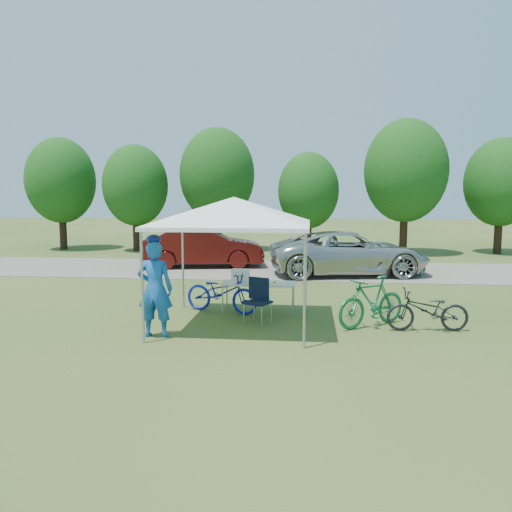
{
  "coord_description": "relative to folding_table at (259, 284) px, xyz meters",
  "views": [
    {
      "loc": [
        1.57,
        -10.33,
        2.76
      ],
      "look_at": [
        0.25,
        2.0,
        1.25
      ],
      "focal_mm": 35.0,
      "sensor_mm": 36.0,
      "label": 1
    }
  ],
  "objects": [
    {
      "name": "folding_table",
      "position": [
        0.0,
        0.0,
        0.0
      ],
      "size": [
        1.73,
        0.72,
        0.71
      ],
      "color": "white",
      "rests_on": "ground"
    },
    {
      "name": "ground",
      "position": [
        -0.4,
        -1.22,
        -0.67
      ],
      "size": [
        100.0,
        100.0,
        0.0
      ],
      "primitive_type": "plane",
      "color": "#2D5119",
      "rests_on": "ground"
    },
    {
      "name": "folding_chair",
      "position": [
        0.08,
        -0.94,
        -0.09
      ],
      "size": [
        0.65,
        0.69,
        0.97
      ],
      "rotation": [
        0.0,
        0.0,
        -0.42
      ],
      "color": "black",
      "rests_on": "ground"
    },
    {
      "name": "ice_cream_cup",
      "position": [
        0.38,
        -0.05,
        0.07
      ],
      "size": [
        0.07,
        0.07,
        0.06
      ],
      "primitive_type": "cylinder",
      "color": "yellow",
      "rests_on": "folding_table"
    },
    {
      "name": "cooler",
      "position": [
        -0.44,
        -0.0,
        0.2
      ],
      "size": [
        0.43,
        0.29,
        0.31
      ],
      "color": "white",
      "rests_on": "folding_table"
    },
    {
      "name": "canopy",
      "position": [
        -0.4,
        -1.22,
        1.98
      ],
      "size": [
        4.53,
        4.53,
        3.0
      ],
      "color": "#A5A5AA",
      "rests_on": "ground"
    },
    {
      "name": "cyclist",
      "position": [
        -1.8,
        -2.27,
        0.28
      ],
      "size": [
        0.71,
        0.48,
        1.9
      ],
      "primitive_type": "imported",
      "rotation": [
        0.0,
        0.0,
        3.18
      ],
      "color": "blue",
      "rests_on": "ground"
    },
    {
      "name": "sedan",
      "position": [
        -2.87,
        7.23,
        0.11
      ],
      "size": [
        4.79,
        2.4,
        1.51
      ],
      "primitive_type": "imported",
      "rotation": [
        0.0,
        0.0,
        1.75
      ],
      "color": "#4F0F0D",
      "rests_on": "gravel_strip"
    },
    {
      "name": "bike_dark",
      "position": [
        3.6,
        -1.3,
        -0.23
      ],
      "size": [
        1.7,
        0.7,
        0.87
      ],
      "primitive_type": "imported",
      "rotation": [
        0.0,
        0.0,
        -1.49
      ],
      "color": "black",
      "rests_on": "ground"
    },
    {
      "name": "minivan",
      "position": [
        2.54,
        5.89,
        0.11
      ],
      "size": [
        5.79,
        3.41,
        1.51
      ],
      "primitive_type": "imported",
      "rotation": [
        0.0,
        0.0,
        1.74
      ],
      "color": "#BBBCB7",
      "rests_on": "gravel_strip"
    },
    {
      "name": "gravel_strip",
      "position": [
        -0.4,
        6.78,
        -0.66
      ],
      "size": [
        24.0,
        5.0,
        0.02
      ],
      "primitive_type": "cube",
      "color": "gray",
      "rests_on": "ground"
    },
    {
      "name": "treeline",
      "position": [
        -0.7,
        12.83,
        2.87
      ],
      "size": [
        24.89,
        4.28,
        6.3
      ],
      "color": "#382314",
      "rests_on": "ground"
    },
    {
      "name": "bike_blue",
      "position": [
        -0.88,
        -0.11,
        -0.18
      ],
      "size": [
        1.95,
        1.18,
        0.97
      ],
      "primitive_type": "imported",
      "rotation": [
        0.0,
        0.0,
        1.26
      ],
      "color": "#141DB0",
      "rests_on": "ground"
    },
    {
      "name": "bike_green",
      "position": [
        2.5,
        -1.05,
        -0.13
      ],
      "size": [
        1.73,
        1.46,
        1.07
      ],
      "primitive_type": "imported",
      "rotation": [
        0.0,
        0.0,
        -0.94
      ],
      "color": "#166638",
      "rests_on": "ground"
    }
  ]
}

